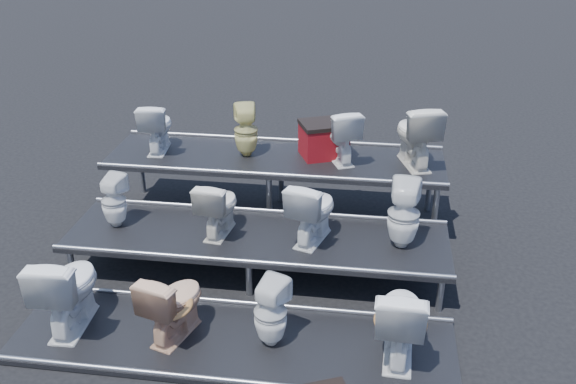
# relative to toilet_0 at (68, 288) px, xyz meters

# --- Properties ---
(ground) EXTENTS (80.00, 80.00, 0.00)m
(ground) POSITION_rel_toilet_0_xyz_m (1.59, 1.30, -0.48)
(ground) COLOR black
(ground) RESTS_ON ground
(tier_front) EXTENTS (4.20, 1.20, 0.06)m
(tier_front) POSITION_rel_toilet_0_xyz_m (1.59, 0.00, -0.45)
(tier_front) COLOR black
(tier_front) RESTS_ON ground
(tier_mid) EXTENTS (4.20, 1.20, 0.46)m
(tier_mid) POSITION_rel_toilet_0_xyz_m (1.59, 1.30, -0.25)
(tier_mid) COLOR black
(tier_mid) RESTS_ON ground
(tier_back) EXTENTS (4.20, 1.20, 0.86)m
(tier_back) POSITION_rel_toilet_0_xyz_m (1.59, 2.60, -0.05)
(tier_back) COLOR black
(tier_back) RESTS_ON ground
(toilet_0) EXTENTS (0.51, 0.85, 0.84)m
(toilet_0) POSITION_rel_toilet_0_xyz_m (0.00, 0.00, 0.00)
(toilet_0) COLOR white
(toilet_0) RESTS_ON tier_front
(toilet_1) EXTENTS (0.59, 0.79, 0.72)m
(toilet_1) POSITION_rel_toilet_0_xyz_m (1.04, 0.00, -0.06)
(toilet_1) COLOR tan
(toilet_1) RESTS_ON tier_front
(toilet_2) EXTENTS (0.40, 0.41, 0.69)m
(toilet_2) POSITION_rel_toilet_0_xyz_m (1.96, 0.00, -0.08)
(toilet_2) COLOR white
(toilet_2) RESTS_ON tier_front
(toilet_3) EXTENTS (0.48, 0.80, 0.80)m
(toilet_3) POSITION_rel_toilet_0_xyz_m (3.13, 0.00, -0.02)
(toilet_3) COLOR white
(toilet_3) RESTS_ON tier_front
(toilet_4) EXTENTS (0.33, 0.33, 0.61)m
(toilet_4) POSITION_rel_toilet_0_xyz_m (-0.03, 1.30, 0.28)
(toilet_4) COLOR white
(toilet_4) RESTS_ON tier_mid
(toilet_5) EXTENTS (0.44, 0.68, 0.65)m
(toilet_5) POSITION_rel_toilet_0_xyz_m (1.17, 1.30, 0.30)
(toilet_5) COLOR silver
(toilet_5) RESTS_ON tier_mid
(toilet_6) EXTENTS (0.59, 0.79, 0.71)m
(toilet_6) POSITION_rel_toilet_0_xyz_m (2.20, 1.30, 0.34)
(toilet_6) COLOR white
(toilet_6) RESTS_ON tier_mid
(toilet_7) EXTENTS (0.37, 0.38, 0.76)m
(toilet_7) POSITION_rel_toilet_0_xyz_m (3.16, 1.30, 0.36)
(toilet_7) COLOR white
(toilet_7) RESTS_ON tier_mid
(toilet_8) EXTENTS (0.42, 0.66, 0.65)m
(toilet_8) POSITION_rel_toilet_0_xyz_m (0.07, 2.60, 0.70)
(toilet_8) COLOR white
(toilet_8) RESTS_ON tier_back
(toilet_9) EXTENTS (0.37, 0.38, 0.66)m
(toilet_9) POSITION_rel_toilet_0_xyz_m (1.22, 2.60, 0.71)
(toilet_9) COLOR #DCD483
(toilet_9) RESTS_ON tier_back
(toilet_10) EXTENTS (0.61, 0.76, 0.68)m
(toilet_10) POSITION_rel_toilet_0_xyz_m (2.39, 2.60, 0.72)
(toilet_10) COLOR white
(toilet_10) RESTS_ON tier_back
(toilet_11) EXTENTS (0.64, 0.86, 0.78)m
(toilet_11) POSITION_rel_toilet_0_xyz_m (3.30, 2.60, 0.77)
(toilet_11) COLOR silver
(toilet_11) RESTS_ON tier_back
(red_crate) EXTENTS (0.67, 0.62, 0.39)m
(red_crate) POSITION_rel_toilet_0_xyz_m (2.19, 2.72, 0.57)
(red_crate) COLOR maroon
(red_crate) RESTS_ON tier_back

